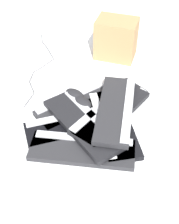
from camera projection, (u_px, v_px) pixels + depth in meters
The scene contains 16 objects.
ground_plane at pixel (75, 124), 1.43m from camera, with size 3.20×3.20×0.00m, color white.
keyboard_0 at pixel (82, 150), 1.31m from camera, with size 0.29×0.46×0.03m.
keyboard_1 at pixel (113, 123), 1.42m from camera, with size 0.44×0.16×0.03m.
keyboard_2 at pixel (106, 105), 1.51m from camera, with size 0.35×0.46×0.03m.
keyboard_3 at pixel (80, 104), 1.52m from camera, with size 0.31×0.46×0.03m.
keyboard_4 at pixel (74, 125), 1.41m from camera, with size 0.19×0.45×0.03m.
keyboard_5 at pixel (83, 123), 1.38m from camera, with size 0.46×0.31×0.03m.
keyboard_6 at pixel (111, 112), 1.43m from camera, with size 0.40×0.43×0.03m.
keyboard_7 at pixel (116, 109), 1.40m from camera, with size 0.46×0.30×0.03m.
mouse_0 at pixel (109, 101), 1.48m from camera, with size 0.11×0.07×0.04m, color silver.
mouse_1 at pixel (75, 95), 1.51m from camera, with size 0.11×0.07×0.04m, color black.
mouse_2 at pixel (112, 105), 1.46m from camera, with size 0.11×0.07×0.04m, color #4C4C51.
mouse_3 at pixel (82, 102), 1.47m from camera, with size 0.11×0.07×0.04m, color black.
mouse_4 at pixel (111, 106), 1.45m from camera, with size 0.11×0.07×0.04m, color black.
cable_0 at pixel (40, 65), 1.77m from camera, with size 0.69×0.20×0.01m.
cardboard_box at pixel (116, 39), 1.77m from camera, with size 0.22×0.16×0.23m, color #9E774C.
Camera 1 is at (1.00, -0.14, 1.03)m, focal length 50.00 mm.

